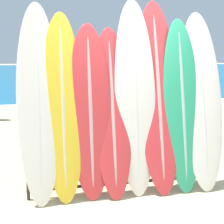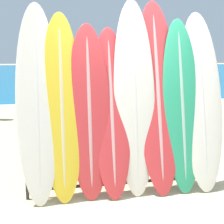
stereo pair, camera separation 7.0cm
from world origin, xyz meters
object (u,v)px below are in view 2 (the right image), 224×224
object	(u,v)px
surfboard_slot_1	(62,107)
surfboard_slot_2	(89,112)
surfboard_slot_0	(37,102)
person_near_water	(152,98)
person_mid_beach	(70,97)
surfboard_slot_6	(182,105)
surfboard_slot_3	(111,112)
person_far_right	(62,82)
surfboard_rack	(124,156)
surfboard_slot_7	(201,100)
surfboard_slot_5	(158,96)
surfboard_slot_4	(135,97)

from	to	relation	value
surfboard_slot_1	surfboard_slot_2	bearing A→B (deg)	-3.03
surfboard_slot_0	surfboard_slot_1	size ratio (longest dim) A/B	1.05
person_near_water	person_mid_beach	distance (m)	1.82
surfboard_slot_6	person_mid_beach	distance (m)	2.58
surfboard_slot_3	surfboard_slot_6	world-z (taller)	surfboard_slot_6
surfboard_slot_2	person_far_right	bearing A→B (deg)	91.19
surfboard_rack	surfboard_slot_0	world-z (taller)	surfboard_slot_0
surfboard_slot_3	surfboard_slot_7	bearing A→B (deg)	0.98
surfboard_rack	surfboard_slot_3	world-z (taller)	surfboard_slot_3
surfboard_slot_5	surfboard_slot_7	distance (m)	0.60
surfboard_rack	surfboard_slot_1	bearing A→B (deg)	178.83
surfboard_slot_3	person_near_water	world-z (taller)	surfboard_slot_3
person_near_water	surfboard_slot_1	bearing A→B (deg)	-129.52
surfboard_slot_0	person_mid_beach	bearing A→B (deg)	76.98
surfboard_slot_7	surfboard_slot_2	bearing A→B (deg)	-178.58
surfboard_slot_5	surfboard_slot_6	world-z (taller)	surfboard_slot_5
surfboard_rack	surfboard_slot_2	world-z (taller)	surfboard_slot_2
surfboard_slot_1	person_mid_beach	distance (m)	2.22
surfboard_slot_3	surfboard_slot_1	bearing A→B (deg)	179.91
surfboard_slot_4	person_mid_beach	distance (m)	2.30
person_far_right	surfboard_slot_7	bearing A→B (deg)	-83.34
surfboard_rack	person_far_right	distance (m)	6.33
surfboard_slot_5	person_near_water	distance (m)	2.65
surfboard_slot_0	surfboard_slot_7	world-z (taller)	surfboard_slot_0
person_mid_beach	surfboard_slot_5	bearing A→B (deg)	3.93
surfboard_slot_0	surfboard_slot_4	xyz separation A→B (m)	(1.20, 0.00, 0.03)
surfboard_rack	surfboard_slot_4	world-z (taller)	surfboard_slot_4
surfboard_slot_5	surfboard_slot_2	bearing A→B (deg)	-175.77
surfboard_rack	person_mid_beach	size ratio (longest dim) A/B	1.37
surfboard_slot_4	person_far_right	size ratio (longest dim) A/B	1.39
surfboard_slot_5	person_far_right	bearing A→B (deg)	99.45
surfboard_slot_6	surfboard_slot_7	xyz separation A→B (m)	(0.29, 0.02, 0.05)
person_near_water	person_mid_beach	world-z (taller)	person_mid_beach
surfboard_slot_2	surfboard_slot_0	bearing A→B (deg)	176.71
surfboard_slot_3	person_far_right	xyz separation A→B (m)	(-0.41, 6.27, -0.09)
surfboard_slot_6	person_far_right	xyz separation A→B (m)	(-1.35, 6.27, -0.15)
surfboard_slot_2	surfboard_slot_6	distance (m)	1.22
surfboard_slot_1	surfboard_slot_2	size ratio (longest dim) A/B	1.06
surfboard_slot_7	person_near_water	xyz separation A→B (m)	(0.16, 2.55, -0.31)
person_mid_beach	person_near_water	bearing A→B (deg)	80.22
surfboard_slot_6	surfboard_slot_4	bearing A→B (deg)	178.12
surfboard_slot_1	person_mid_beach	bearing A→B (deg)	84.41
surfboard_slot_0	surfboard_slot_6	xyz separation A→B (m)	(1.84, -0.02, -0.08)
surfboard_slot_1	surfboard_slot_3	size ratio (longest dim) A/B	1.08
surfboard_slot_2	surfboard_slot_7	bearing A→B (deg)	1.42
surfboard_slot_1	surfboard_slot_3	distance (m)	0.62
surfboard_slot_0	surfboard_slot_1	distance (m)	0.30
surfboard_slot_6	person_near_water	distance (m)	2.62
surfboard_rack	surfboard_slot_6	world-z (taller)	surfboard_slot_6
surfboard_slot_0	surfboard_slot_3	distance (m)	0.91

